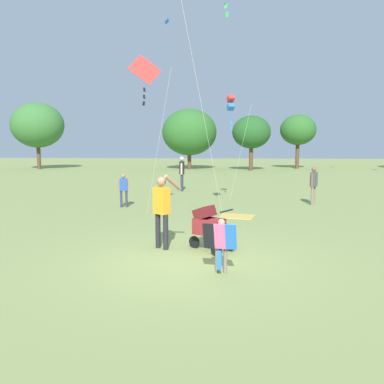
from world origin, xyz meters
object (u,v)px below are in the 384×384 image
kite_green_novelty (231,104)px  picnic_blanket (237,216)px  person_red_shirt (124,188)px  person_sitting_far (314,183)px  kite_orange_delta (145,74)px  child_with_butterfly_kite (221,240)px  person_adult_flyer (162,206)px  kite_adult_black (224,1)px  stroller (208,224)px  person_couple_left (182,171)px

kite_green_novelty → picnic_blanket: size_ratio=3.89×
person_red_shirt → person_sitting_far: bearing=8.8°
kite_orange_delta → kite_green_novelty: size_ratio=1.22×
child_with_butterfly_kite → person_sitting_far: 9.54m
person_red_shirt → picnic_blanket: person_red_shirt is taller
person_adult_flyer → person_red_shirt: person_adult_flyer is taller
kite_orange_delta → kite_adult_black: bearing=-37.6°
person_adult_flyer → stroller: 1.14m
picnic_blanket → child_with_butterfly_kite: bearing=-94.9°
stroller → kite_orange_delta: 6.47m
kite_green_novelty → person_couple_left: kite_green_novelty is taller
person_sitting_far → picnic_blanket: bearing=-137.5°
kite_orange_delta → person_red_shirt: bearing=126.6°
person_red_shirt → child_with_butterfly_kite: bearing=-64.2°
picnic_blanket → person_couple_left: bearing=109.4°
child_with_butterfly_kite → kite_orange_delta: kite_orange_delta is taller
person_red_shirt → person_sitting_far: size_ratio=0.85×
kite_green_novelty → person_red_shirt: kite_green_novelty is taller
kite_adult_black → person_sitting_far: (3.58, 4.71, -5.34)m
child_with_butterfly_kite → kite_adult_black: bearing=89.5°
stroller → person_sitting_far: size_ratio=0.71×
stroller → kite_orange_delta: kite_orange_delta is taller
person_adult_flyer → kite_green_novelty: bearing=77.5°
person_adult_flyer → kite_adult_black: 5.93m
person_red_shirt → stroller: bearing=-60.7°
person_adult_flyer → person_couple_left: bearing=93.4°
kite_adult_black → kite_orange_delta: size_ratio=1.31×
kite_orange_delta → person_red_shirt: 4.40m
person_adult_flyer → kite_orange_delta: size_ratio=0.32×
stroller → kite_adult_black: kite_adult_black is taller
child_with_butterfly_kite → person_red_shirt: 8.54m
person_sitting_far → person_couple_left: person_couple_left is taller
person_adult_flyer → person_red_shirt: bearing=111.4°
stroller → person_sitting_far: person_sitting_far is taller
child_with_butterfly_kite → kite_green_novelty: kite_green_novelty is taller
person_couple_left → person_adult_flyer: bearing=-86.6°
stroller → person_adult_flyer: bearing=174.5°
person_red_shirt → person_sitting_far: 7.42m
person_sitting_far → picnic_blanket: 4.30m
stroller → kite_green_novelty: size_ratio=0.24×
child_with_butterfly_kite → kite_orange_delta: bearing=112.5°
person_couple_left → picnic_blanket: size_ratio=1.57×
stroller → person_couple_left: person_couple_left is taller
person_adult_flyer → person_sitting_far: 8.71m
stroller → picnic_blanket: size_ratio=0.95×
kite_green_novelty → picnic_blanket: (0.17, -3.33, -4.00)m
kite_orange_delta → person_couple_left: 8.03m
person_sitting_far → stroller: bearing=-118.3°
person_adult_flyer → stroller: size_ratio=1.62×
kite_orange_delta → picnic_blanket: size_ratio=4.76×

